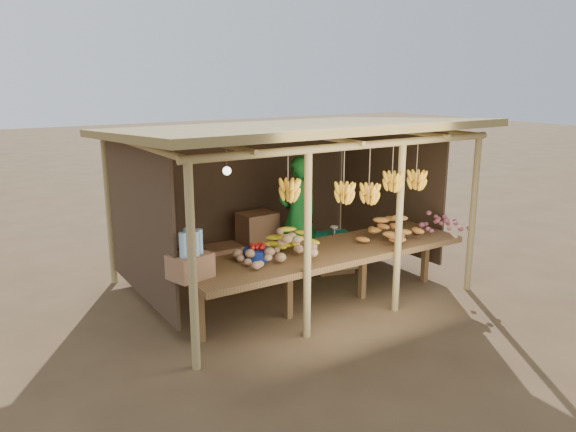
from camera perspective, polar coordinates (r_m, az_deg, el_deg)
ground at (r=8.27m, az=0.00°, el=-7.08°), size 60.00×60.00×0.00m
stall_structure at (r=7.76m, az=0.12°, el=6.18°), size 4.70×3.50×2.43m
counter at (r=7.28m, az=4.04°, el=-3.90°), size 3.90×1.05×0.80m
potato_heap at (r=6.83m, az=-0.32°, el=-2.91°), size 1.21×0.86×0.37m
sweet_potato_heap at (r=7.75m, az=10.74°, el=-1.15°), size 1.11×0.76×0.36m
onion_heap at (r=8.31m, az=15.48°, el=-0.41°), size 0.80×0.49×0.36m
banana_pile at (r=7.23m, az=0.15°, el=-2.04°), size 0.68×0.43×0.35m
tomato_basin at (r=6.90m, az=-3.15°, el=-3.73°), size 0.35×0.35×0.18m
bottle_box at (r=6.29m, az=-9.93°, el=-4.39°), size 0.51×0.45×0.55m
vendor at (r=8.54m, az=1.03°, el=0.04°), size 0.67×0.45×1.83m
tarp_crate at (r=8.83m, az=4.56°, el=-3.62°), size 0.75×0.69×0.75m
carton_stack at (r=8.80m, az=-4.26°, el=-3.10°), size 1.18×0.47×0.88m
burlap_sacks at (r=8.65m, az=-11.74°, el=-4.75°), size 0.77×0.40×0.54m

